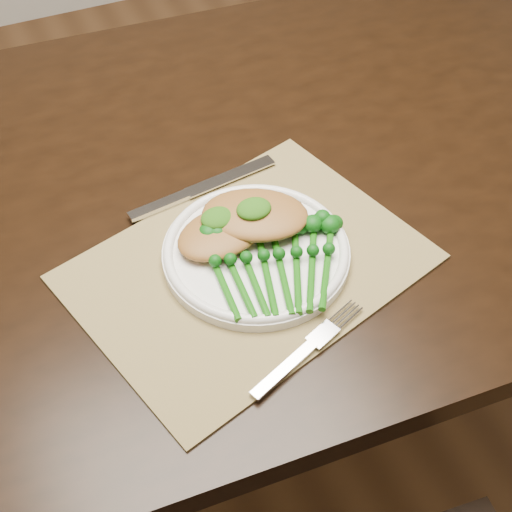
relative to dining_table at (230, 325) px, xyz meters
name	(u,v)px	position (x,y,z in m)	size (l,w,h in m)	color
floor	(199,476)	(-0.12, -0.08, -0.38)	(4.00, 4.00, 0.00)	brown
dining_table	(230,325)	(0.00, 0.00, 0.00)	(1.65, 0.99, 0.75)	black
placemat	(248,267)	(-0.04, -0.18, 0.37)	(0.43, 0.31, 0.00)	olive
dinner_plate	(256,251)	(-0.02, -0.17, 0.39)	(0.24, 0.24, 0.02)	white
knife	(189,193)	(-0.06, -0.03, 0.38)	(0.23, 0.05, 0.01)	silver
fork	(315,342)	(-0.02, -0.33, 0.38)	(0.18, 0.08, 0.01)	silver
chicken_fillet_left	(221,232)	(-0.06, -0.14, 0.40)	(0.12, 0.09, 0.02)	#95622B
chicken_fillet_right	(255,215)	(-0.01, -0.13, 0.41)	(0.14, 0.10, 0.03)	#95622B
pesto_dollop_left	(218,218)	(-0.06, -0.12, 0.42)	(0.05, 0.04, 0.02)	#18460A
pesto_dollop_right	(254,209)	(-0.01, -0.14, 0.43)	(0.05, 0.04, 0.02)	#18460A
broccolini_bundle	(274,272)	(-0.02, -0.22, 0.40)	(0.20, 0.21, 0.04)	#13560B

